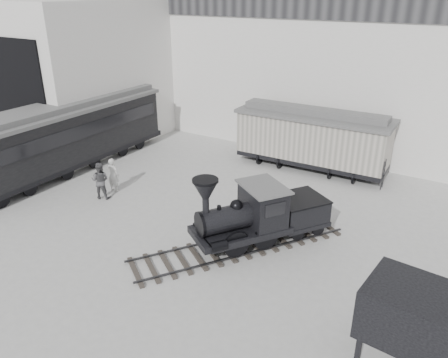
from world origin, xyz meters
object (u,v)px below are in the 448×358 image
Objects in this scene: locomotive at (255,218)px; coal_hopper at (412,320)px; visitor_a at (113,175)px; visitor_b at (100,180)px; passenger_coach at (71,134)px; boxcar at (312,137)px.

locomotive reaches higher than coal_hopper.
visitor_a is 0.91m from visitor_b.
visitor_b is at bearing -144.51° from locomotive.
locomotive is 7.44m from coal_hopper.
passenger_coach is at bearing -26.64° from visitor_a.
boxcar is (-1.13, 8.90, 0.69)m from locomotive.
locomotive is 9.00m from boxcar.
visitor_a is (4.28, -1.20, -1.09)m from passenger_coach.
visitor_b is (4.33, -2.10, -1.05)m from passenger_coach.
locomotive is 3.21× the size of coal_hopper.
visitor_a is (-8.53, 0.66, -0.28)m from locomotive.
locomotive reaches higher than visitor_a.
boxcar reaches higher than visitor_b.
visitor_a is at bearing -150.59° from locomotive.
visitor_b is (-8.49, -0.25, -0.24)m from locomotive.
boxcar reaches higher than coal_hopper.
visitor_b is 0.70× the size of coal_hopper.
boxcar is 11.78m from visitor_b.
passenger_coach is at bearing -154.42° from locomotive.
locomotive is at bearing -84.21° from boxcar.
coal_hopper is (19.31, -5.44, -0.25)m from passenger_coach.
locomotive reaches higher than visitor_b.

